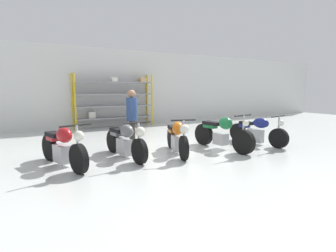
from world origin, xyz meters
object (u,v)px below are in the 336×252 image
motorcycle_green (222,134)px  person_browsing (132,114)px  motorcycle_grey (125,141)px  motorcycle_blue (257,131)px  shelving_rack (115,99)px  motorcycle_red (63,147)px  motorcycle_orange (177,137)px

motorcycle_green → person_browsing: person_browsing is taller
motorcycle_grey → motorcycle_blue: bearing=76.5°
shelving_rack → motorcycle_red: 6.39m
motorcycle_red → motorcycle_blue: 5.71m
shelving_rack → person_browsing: 4.77m
motorcycle_grey → motorcycle_blue: (4.20, -0.49, -0.02)m
shelving_rack → motorcycle_grey: bearing=-105.7°
motorcycle_red → person_browsing: person_browsing is taller
motorcycle_grey → motorcycle_orange: 1.39m
shelving_rack → motorcycle_red: (-3.04, -5.57, -0.81)m
person_browsing → motorcycle_green: bearing=157.6°
motorcycle_grey → motorcycle_blue: motorcycle_grey is taller
motorcycle_grey → motorcycle_green: size_ratio=0.94×
motorcycle_red → motorcycle_blue: size_ratio=1.02×
motorcycle_orange → motorcycle_blue: (2.85, -0.19, -0.04)m
motorcycle_red → motorcycle_grey: 1.49m
motorcycle_green → motorcycle_blue: (1.43, -0.03, -0.03)m
shelving_rack → motorcycle_blue: shelving_rack is taller
motorcycle_orange → shelving_rack: bearing=-164.8°
shelving_rack → motorcycle_grey: 5.81m
motorcycle_blue → person_browsing: (-3.66, 1.37, 0.59)m
motorcycle_red → motorcycle_green: bearing=68.0°
shelving_rack → motorcycle_blue: size_ratio=1.79×
motorcycle_green → motorcycle_orange: bearing=-103.6°
motorcycle_red → motorcycle_grey: size_ratio=1.01×
motorcycle_grey → motorcycle_green: bearing=73.7°
person_browsing → motorcycle_red: bearing=32.6°
motorcycle_orange → motorcycle_green: size_ratio=0.88×
shelving_rack → motorcycle_blue: (2.65, -6.03, -0.84)m
shelving_rack → motorcycle_green: shelving_rack is taller
motorcycle_red → motorcycle_green: size_ratio=0.95×
motorcycle_green → person_browsing: (-2.24, 1.34, 0.55)m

